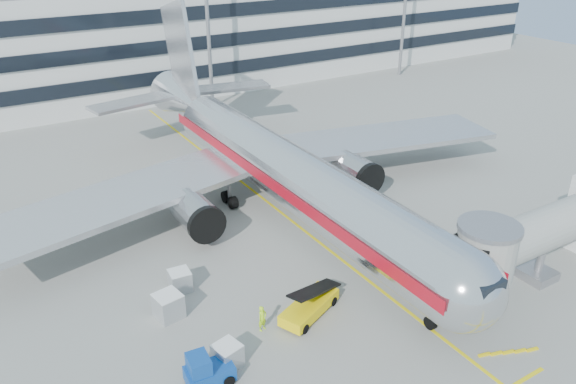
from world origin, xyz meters
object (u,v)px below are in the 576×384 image
cargo_container_right (180,280)px  ramp_worker (262,318)px  belt_loader (309,306)px  main_jet (272,163)px  cargo_container_left (168,306)px  baggage_tug (206,371)px  cargo_container_front (228,356)px

cargo_container_right → ramp_worker: size_ratio=0.86×
belt_loader → cargo_container_right: size_ratio=3.31×
main_jet → cargo_container_right: bearing=-147.5°
cargo_container_right → cargo_container_left: bearing=-126.0°
main_jet → baggage_tug: (-13.92, -16.59, -3.37)m
belt_loader → ramp_worker: 3.37m
main_jet → cargo_container_left: bearing=-143.8°
main_jet → cargo_container_front: size_ratio=29.97×
baggage_tug → ramp_worker: 5.38m
baggage_tug → cargo_container_front: bearing=20.4°
cargo_container_left → ramp_worker: size_ratio=1.05×
main_jet → ramp_worker: 17.24m
cargo_container_front → cargo_container_right: bearing=86.7°
main_jet → ramp_worker: bearing=-122.5°
cargo_container_right → baggage_tug: bearing=-102.9°
cargo_container_front → cargo_container_left: bearing=101.9°
cargo_container_right → belt_loader: bearing=-48.8°
belt_loader → cargo_container_left: (-7.89, 4.58, 0.19)m
main_jet → baggage_tug: 21.92m
baggage_tug → ramp_worker: bearing=25.6°
baggage_tug → cargo_container_right: 9.28m
belt_loader → cargo_container_right: 9.30m
main_jet → cargo_container_left: main_jet is taller
cargo_container_right → cargo_container_front: bearing=-93.3°
main_jet → belt_loader: bearing=-111.5°
cargo_container_front → belt_loader: bearing=12.5°
cargo_container_right → cargo_container_front: (-0.49, -8.46, 0.00)m
baggage_tug → cargo_container_right: bearing=77.1°
cargo_container_left → cargo_container_front: bearing=-78.1°
baggage_tug → cargo_container_front: (1.58, 0.59, -0.11)m
cargo_container_left → ramp_worker: (4.54, -4.31, 0.02)m
belt_loader → cargo_container_left: belt_loader is taller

